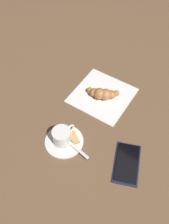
{
  "coord_description": "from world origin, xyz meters",
  "views": [
    {
      "loc": [
        0.39,
        0.3,
        0.68
      ],
      "look_at": [
        0.0,
        0.01,
        0.03
      ],
      "focal_mm": 39.48,
      "sensor_mm": 36.0,
      "label": 1
    }
  ],
  "objects_px": {
    "teaspoon": "(66,140)",
    "cell_phone": "(127,163)",
    "espresso_cup": "(62,136)",
    "sugar_packet": "(72,135)",
    "saucer": "(64,141)",
    "croissant": "(103,94)",
    "napkin": "(102,95)"
  },
  "relations": [
    {
      "from": "teaspoon",
      "to": "cell_phone",
      "type": "distance_m",
      "value": 0.2
    },
    {
      "from": "espresso_cup",
      "to": "cell_phone",
      "type": "relative_size",
      "value": 0.53
    },
    {
      "from": "teaspoon",
      "to": "sugar_packet",
      "type": "distance_m",
      "value": 0.03
    },
    {
      "from": "saucer",
      "to": "teaspoon",
      "type": "relative_size",
      "value": 0.87
    },
    {
      "from": "saucer",
      "to": "croissant",
      "type": "xyz_separation_m",
      "value": [
        -0.22,
        -0.0,
        0.02
      ]
    },
    {
      "from": "saucer",
      "to": "espresso_cup",
      "type": "xyz_separation_m",
      "value": [
        0.0,
        -0.0,
        0.03
      ]
    },
    {
      "from": "saucer",
      "to": "sugar_packet",
      "type": "bearing_deg",
      "value": 159.73
    },
    {
      "from": "teaspoon",
      "to": "cell_phone",
      "type": "bearing_deg",
      "value": 103.65
    },
    {
      "from": "croissant",
      "to": "teaspoon",
      "type": "bearing_deg",
      "value": 2.48
    },
    {
      "from": "sugar_packet",
      "to": "cell_phone",
      "type": "height_order",
      "value": "sugar_packet"
    },
    {
      "from": "sugar_packet",
      "to": "croissant",
      "type": "distance_m",
      "value": 0.19
    },
    {
      "from": "sugar_packet",
      "to": "espresso_cup",
      "type": "bearing_deg",
      "value": 91.59
    },
    {
      "from": "saucer",
      "to": "sugar_packet",
      "type": "distance_m",
      "value": 0.03
    },
    {
      "from": "espresso_cup",
      "to": "sugar_packet",
      "type": "bearing_deg",
      "value": 152.68
    },
    {
      "from": "teaspoon",
      "to": "cell_phone",
      "type": "height_order",
      "value": "teaspoon"
    },
    {
      "from": "saucer",
      "to": "teaspoon",
      "type": "xyz_separation_m",
      "value": [
        -0.0,
        0.01,
        0.01
      ]
    },
    {
      "from": "napkin",
      "to": "croissant",
      "type": "distance_m",
      "value": 0.02
    },
    {
      "from": "sugar_packet",
      "to": "croissant",
      "type": "relative_size",
      "value": 0.6
    },
    {
      "from": "teaspoon",
      "to": "napkin",
      "type": "distance_m",
      "value": 0.22
    },
    {
      "from": "espresso_cup",
      "to": "croissant",
      "type": "relative_size",
      "value": 0.72
    },
    {
      "from": "saucer",
      "to": "sugar_packet",
      "type": "relative_size",
      "value": 1.81
    },
    {
      "from": "saucer",
      "to": "croissant",
      "type": "relative_size",
      "value": 1.08
    },
    {
      "from": "saucer",
      "to": "cell_phone",
      "type": "bearing_deg",
      "value": 104.59
    },
    {
      "from": "espresso_cup",
      "to": "cell_phone",
      "type": "xyz_separation_m",
      "value": [
        -0.05,
        0.2,
        -0.03
      ]
    },
    {
      "from": "sugar_packet",
      "to": "napkin",
      "type": "xyz_separation_m",
      "value": [
        -0.2,
        -0.02,
        -0.01
      ]
    },
    {
      "from": "teaspoon",
      "to": "napkin",
      "type": "relative_size",
      "value": 0.71
    },
    {
      "from": "teaspoon",
      "to": "croissant",
      "type": "height_order",
      "value": "croissant"
    },
    {
      "from": "saucer",
      "to": "espresso_cup",
      "type": "distance_m",
      "value": 0.03
    },
    {
      "from": "espresso_cup",
      "to": "croissant",
      "type": "xyz_separation_m",
      "value": [
        -0.22,
        0.0,
        -0.01
      ]
    },
    {
      "from": "saucer",
      "to": "teaspoon",
      "type": "distance_m",
      "value": 0.01
    },
    {
      "from": "teaspoon",
      "to": "cell_phone",
      "type": "relative_size",
      "value": 0.93
    },
    {
      "from": "espresso_cup",
      "to": "teaspoon",
      "type": "relative_size",
      "value": 0.58
    }
  ]
}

